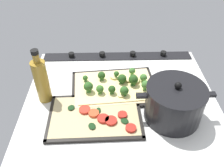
# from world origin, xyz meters

# --- Properties ---
(ground_plane) EXTENTS (0.77, 0.68, 0.03)m
(ground_plane) POSITION_xyz_m (0.00, 0.00, -0.01)
(ground_plane) COLOR silver
(stove_control_panel) EXTENTS (0.74, 0.07, 0.03)m
(stove_control_panel) POSITION_xyz_m (0.00, -0.30, 0.01)
(stove_control_panel) COLOR black
(stove_control_panel) RESTS_ON ground_plane
(baking_tray_front) EXTENTS (0.37, 0.28, 0.01)m
(baking_tray_front) POSITION_xyz_m (0.03, -0.05, 0.00)
(baking_tray_front) COLOR black
(baking_tray_front) RESTS_ON ground_plane
(broccoli_pizza) EXTENTS (0.35, 0.25, 0.06)m
(broccoli_pizza) POSITION_xyz_m (0.02, -0.05, 0.02)
(broccoli_pizza) COLOR beige
(broccoli_pizza) RESTS_ON baking_tray_front
(baking_tray_back) EXTENTS (0.35, 0.23, 0.01)m
(baking_tray_back) POSITION_xyz_m (0.10, 0.11, 0.00)
(baking_tray_back) COLOR black
(baking_tray_back) RESTS_ON ground_plane
(veggie_pizza_back) EXTENTS (0.32, 0.21, 0.02)m
(veggie_pizza_back) POSITION_xyz_m (0.10, 0.11, 0.01)
(veggie_pizza_back) COLOR tan
(veggie_pizza_back) RESTS_ON baking_tray_back
(cooking_pot) EXTENTS (0.28, 0.21, 0.16)m
(cooking_pot) POSITION_xyz_m (-0.18, 0.11, 0.07)
(cooking_pot) COLOR black
(cooking_pot) RESTS_ON ground_plane
(oil_bottle) EXTENTS (0.05, 0.05, 0.23)m
(oil_bottle) POSITION_xyz_m (0.30, -0.00, 0.10)
(oil_bottle) COLOR olive
(oil_bottle) RESTS_ON ground_plane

